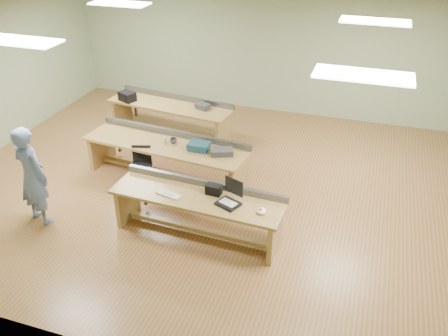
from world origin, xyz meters
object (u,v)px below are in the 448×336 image
at_px(workbench_mid, 167,151).
at_px(mug, 173,141).
at_px(laptop_base, 228,204).
at_px(parts_bin_teal, 199,146).
at_px(person, 32,176).
at_px(workbench_front, 198,205).
at_px(camera_bag, 214,189).
at_px(drinks_can, 165,140).
at_px(task_chair, 142,172).
at_px(parts_bin_grey, 222,152).
at_px(workbench_back, 171,112).

distance_m(workbench_mid, mug, 0.28).
bearing_deg(laptop_base, mug, 157.03).
bearing_deg(mug, parts_bin_teal, -9.04).
bearing_deg(person, workbench_front, -154.55).
height_order(workbench_front, workbench_mid, same).
bearing_deg(workbench_mid, parts_bin_teal, 0.87).
distance_m(camera_bag, drinks_can, 2.03).
distance_m(laptop_base, task_chair, 2.46).
bearing_deg(drinks_can, workbench_mid, 41.33).
distance_m(camera_bag, task_chair, 2.10).
bearing_deg(mug, camera_bag, -47.40).
distance_m(workbench_mid, parts_bin_teal, 0.75).
bearing_deg(mug, parts_bin_grey, -7.65).
height_order(workbench_back, task_chair, workbench_back).
relative_size(camera_bag, drinks_can, 2.03).
bearing_deg(parts_bin_grey, camera_bag, -77.32).
relative_size(laptop_base, drinks_can, 2.87).
distance_m(workbench_back, mug, 2.00).
distance_m(workbench_back, parts_bin_teal, 2.37).
height_order(task_chair, drinks_can, drinks_can).
bearing_deg(camera_bag, workbench_mid, 139.57).
relative_size(task_chair, parts_bin_grey, 1.99).
bearing_deg(workbench_mid, parts_bin_grey, 0.36).
xyz_separation_m(parts_bin_teal, mug, (-0.56, 0.09, -0.02)).
bearing_deg(drinks_can, person, -126.48).
distance_m(workbench_mid, workbench_back, 1.96).
xyz_separation_m(camera_bag, task_chair, (-1.79, 0.95, -0.54)).
relative_size(workbench_back, mug, 22.45).
distance_m(person, task_chair, 2.03).
relative_size(laptop_base, mug, 2.55).
relative_size(parts_bin_teal, mug, 2.90).
xyz_separation_m(person, camera_bag, (2.95, 0.61, -0.05)).
bearing_deg(camera_bag, parts_bin_teal, 122.91).
xyz_separation_m(parts_bin_teal, parts_bin_grey, (0.47, -0.05, -0.01)).
distance_m(parts_bin_teal, mug, 0.56).
relative_size(workbench_back, parts_bin_teal, 7.74).
height_order(person, task_chair, person).
distance_m(camera_bag, mug, 1.95).
bearing_deg(laptop_base, camera_bag, 167.01).
distance_m(workbench_back, parts_bin_grey, 2.71).
bearing_deg(person, workbench_back, -86.17).
xyz_separation_m(camera_bag, parts_bin_grey, (-0.29, 1.30, -0.03)).
bearing_deg(workbench_front, parts_bin_grey, 95.53).
height_order(workbench_back, mug, workbench_back).
height_order(workbench_mid, parts_bin_teal, parts_bin_teal).
xyz_separation_m(workbench_front, camera_bag, (0.23, 0.12, 0.28)).
bearing_deg(parts_bin_grey, workbench_mid, 174.77).
distance_m(workbench_back, laptop_base, 4.26).
bearing_deg(task_chair, drinks_can, 37.88).
xyz_separation_m(task_chair, mug, (0.47, 0.48, 0.51)).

